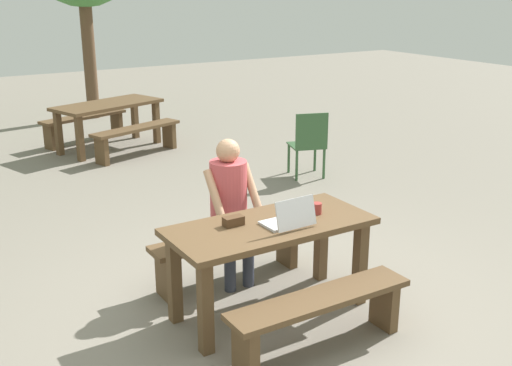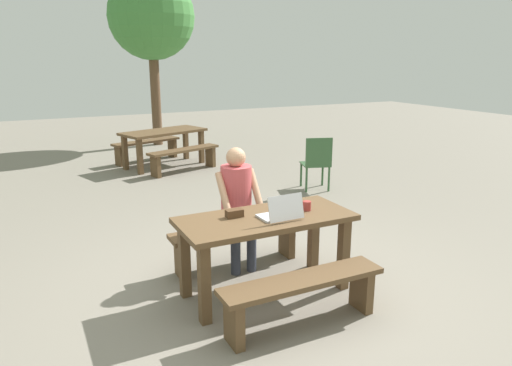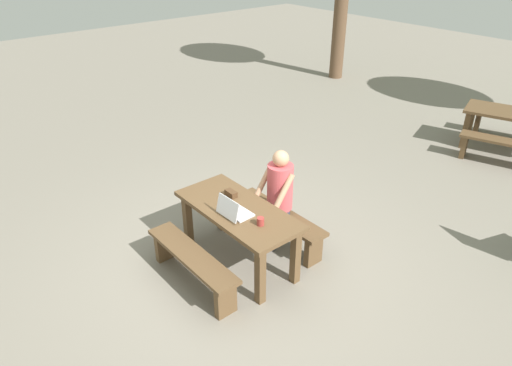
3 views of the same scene
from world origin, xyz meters
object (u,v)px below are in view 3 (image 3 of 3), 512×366
at_px(small_pouch, 231,194).
at_px(coffee_mug, 260,221).
at_px(laptop, 234,211).
at_px(person_seated, 278,191).
at_px(picnic_table_front, 238,218).

distance_m(small_pouch, coffee_mug, 0.70).
bearing_deg(laptop, person_seated, -84.43).
distance_m(coffee_mug, person_seated, 0.78).
bearing_deg(person_seated, coffee_mug, -56.29).
bearing_deg(laptop, coffee_mug, -164.36).
relative_size(coffee_mug, person_seated, 0.07).
xyz_separation_m(small_pouch, coffee_mug, (0.69, -0.13, 0.01)).
distance_m(laptop, coffee_mug, 0.35).
xyz_separation_m(coffee_mug, person_seated, (-0.43, 0.64, -0.06)).
relative_size(picnic_table_front, small_pouch, 10.26).
xyz_separation_m(picnic_table_front, coffee_mug, (0.43, -0.02, 0.18)).
relative_size(picnic_table_front, person_seated, 1.25).
height_order(laptop, small_pouch, laptop).
bearing_deg(laptop, small_pouch, -34.73).
xyz_separation_m(picnic_table_front, laptop, (0.09, -0.13, 0.19)).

